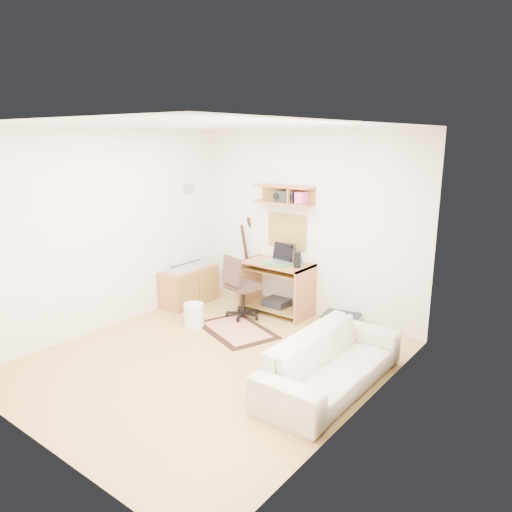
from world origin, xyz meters
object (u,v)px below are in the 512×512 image
Objects in this scene: desk at (277,288)px; sofa at (332,353)px; cabinet at (189,286)px; task_chair at (243,286)px; printer at (341,322)px.

sofa is (1.67, -1.41, -0.01)m from desk.
desk is 1.38m from cabinet.
printer is at bearing 36.19° from task_chair.
cabinet is (-1.29, -0.49, -0.10)m from desk.
sofa is at bearing -40.16° from desk.
desk is 0.52m from task_chair.
desk is at bearing 20.84° from cabinet.
desk is at bearing 49.84° from sofa.
task_chair is at bearing 63.41° from sofa.
desk is 2.19m from sofa.
desk reaches higher than printer.
task_chair reaches higher than printer.
cabinet is 1.84× the size of printer.
task_chair reaches higher than cabinet.
task_chair is at bearing 2.71° from cabinet.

